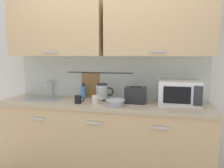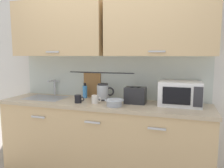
# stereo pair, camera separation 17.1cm
# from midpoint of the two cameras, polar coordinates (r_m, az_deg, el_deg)

# --- Properties ---
(counter_unit) EXTENTS (2.53, 0.64, 0.90)m
(counter_unit) POSITION_cam_midpoint_polar(r_m,az_deg,el_deg) (2.79, -0.92, -13.60)
(counter_unit) COLOR tan
(counter_unit) RESTS_ON ground
(back_wall_assembly) EXTENTS (3.70, 0.41, 2.50)m
(back_wall_assembly) POSITION_cam_midpoint_polar(r_m,az_deg,el_deg) (2.82, 0.74, 8.71)
(back_wall_assembly) COLOR silver
(back_wall_assembly) RESTS_ON ground
(sink_faucet) EXTENTS (0.09, 0.17, 0.22)m
(sink_faucet) POSITION_cam_midpoint_polar(r_m,az_deg,el_deg) (3.17, -13.31, -0.27)
(sink_faucet) COLOR #B2B5BA
(sink_faucet) RESTS_ON counter_unit
(microwave) EXTENTS (0.46, 0.35, 0.27)m
(microwave) POSITION_cam_midpoint_polar(r_m,az_deg,el_deg) (2.61, 18.96, -2.32)
(microwave) COLOR white
(microwave) RESTS_ON counter_unit
(electric_kettle) EXTENTS (0.23, 0.16, 0.21)m
(electric_kettle) POSITION_cam_midpoint_polar(r_m,az_deg,el_deg) (2.77, -0.51, -2.09)
(electric_kettle) COLOR black
(electric_kettle) RESTS_ON counter_unit
(dish_soap_bottle) EXTENTS (0.06, 0.06, 0.20)m
(dish_soap_bottle) POSITION_cam_midpoint_polar(r_m,az_deg,el_deg) (2.93, -5.34, -1.88)
(dish_soap_bottle) COLOR #3F8CD8
(dish_soap_bottle) RESTS_ON counter_unit
(mug_near_sink) EXTENTS (0.12, 0.08, 0.09)m
(mug_near_sink) POSITION_cam_midpoint_polar(r_m,az_deg,el_deg) (2.63, -6.88, -3.86)
(mug_near_sink) COLOR black
(mug_near_sink) RESTS_ON counter_unit
(mixing_bowl) EXTENTS (0.21, 0.21, 0.08)m
(mixing_bowl) POSITION_cam_midpoint_polar(r_m,az_deg,el_deg) (2.45, 2.59, -4.73)
(mixing_bowl) COLOR #A5ADB7
(mixing_bowl) RESTS_ON counter_unit
(toaster) EXTENTS (0.26, 0.17, 0.19)m
(toaster) POSITION_cam_midpoint_polar(r_m,az_deg,el_deg) (2.60, 7.91, -2.90)
(toaster) COLOR #232326
(toaster) RESTS_ON counter_unit
(mug_by_kettle) EXTENTS (0.12, 0.08, 0.09)m
(mug_by_kettle) POSITION_cam_midpoint_polar(r_m,az_deg,el_deg) (2.59, -2.48, -3.97)
(mug_by_kettle) COLOR silver
(mug_by_kettle) RESTS_ON counter_unit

